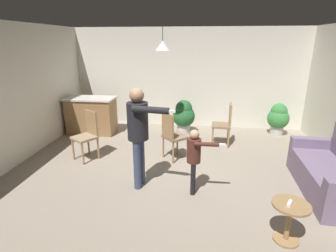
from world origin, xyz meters
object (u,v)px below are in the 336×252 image
Objects in this scene: person_adult at (139,128)px; spare_remote_on_table at (290,203)px; potted_plant_by_wall at (184,115)px; dining_chair_near_wall at (172,134)px; side_table_by_couch at (289,218)px; person_child at (194,155)px; dining_chair_by_counter at (225,123)px; potted_plant_corner at (278,118)px; kitchen_counter at (92,115)px; dining_chair_centre_back at (87,133)px; couch_floral at (335,174)px.

spare_remote_on_table is at bearing 70.51° from person_adult.
potted_plant_by_wall is 6.88× the size of spare_remote_on_table.
person_adult is at bearing -61.39° from dining_chair_near_wall.
side_table_by_couch is 2.73m from dining_chair_near_wall.
person_child is 1.50m from spare_remote_on_table.
potted_plant_corner is at bearing -54.77° from dining_chair_by_counter.
kitchen_counter is at bearing -173.77° from potted_plant_by_wall.
side_table_by_couch is 0.21m from spare_remote_on_table.
dining_chair_centre_back is at bearing -69.71° from kitchen_counter.
couch_floral is 1.45× the size of kitchen_counter.
couch_floral is 4.51m from dining_chair_centre_back.
person_adult is 1.67× the size of dining_chair_by_counter.
kitchen_counter is 5.30m from spare_remote_on_table.
dining_chair_near_wall is 3.14m from potted_plant_corner.
person_adult is at bearing -98.03° from person_child.
dining_chair_centre_back is at bearing -116.82° from person_child.
couch_floral is 14.07× the size of spare_remote_on_table.
dining_chair_near_wall is 1.64m from potted_plant_by_wall.
potted_plant_by_wall reaches higher than spare_remote_on_table.
person_adult reaches higher than side_table_by_couch.
dining_chair_centre_back is at bearing 149.20° from spare_remote_on_table.
person_adult is (-2.07, 1.04, 0.71)m from side_table_by_couch.
dining_chair_near_wall is at bearing -140.27° from dining_chair_centre_back.
couch_floral and dining_chair_by_counter have the same top height.
dining_chair_by_counter reaches higher than potted_plant_corner.
couch_floral is 1.83× the size of dining_chair_centre_back.
potted_plant_by_wall is at bearing 111.70° from spare_remote_on_table.
person_child is at bearing -123.75° from potted_plant_corner.
spare_remote_on_table is at bearing -150.02° from side_table_by_couch.
person_child reaches higher than potted_plant_by_wall.
dining_chair_near_wall is at bearing 167.68° from person_adult.
dining_chair_centre_back is (-1.73, -0.18, 0.00)m from dining_chair_near_wall.
couch_floral is 3.21m from person_adult.
dining_chair_near_wall and dining_chair_centre_back have the same top height.
kitchen_counter is 2.42× the size of side_table_by_couch.
dining_chair_by_counter is (1.51, 2.06, -0.49)m from person_adult.
spare_remote_on_table is (-0.03, -0.02, 0.21)m from side_table_by_couch.
kitchen_counter is 1.41× the size of potted_plant_by_wall.
person_adult is 1.56× the size of person_child.
dining_chair_by_counter is at bearing 100.15° from side_table_by_couch.
potted_plant_by_wall is (-0.99, 0.70, -0.05)m from dining_chair_by_counter.
person_child is at bearing 166.85° from dining_chair_by_counter.
person_child reaches higher than dining_chair_centre_back.
potted_plant_by_wall is (0.52, 2.76, -0.54)m from person_adult.
person_adult is 2.35m from spare_remote_on_table.
person_adult reaches higher than dining_chair_near_wall.
person_adult is 12.83× the size of spare_remote_on_table.
side_table_by_couch is 0.52× the size of dining_chair_near_wall.
couch_floral is at bearing -24.62° from kitchen_counter.
potted_plant_by_wall is (-0.37, 2.86, -0.17)m from person_child.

